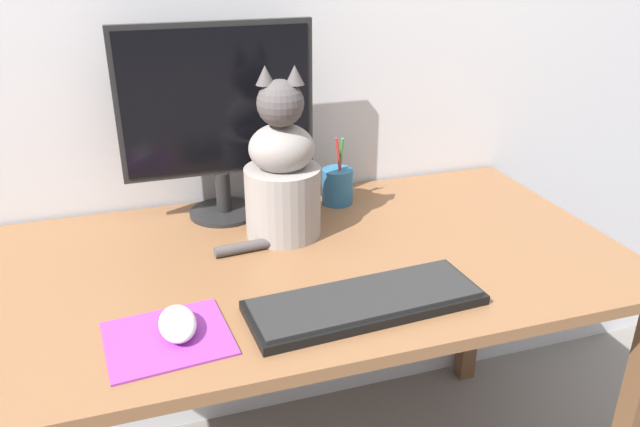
{
  "coord_description": "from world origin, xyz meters",
  "views": [
    {
      "loc": [
        -0.28,
        -1.13,
        1.36
      ],
      "look_at": [
        0.06,
        -0.05,
        0.84
      ],
      "focal_mm": 35.0,
      "sensor_mm": 36.0,
      "label": 1
    }
  ],
  "objects": [
    {
      "name": "computer_mouse_left",
      "position": [
        -0.24,
        -0.2,
        0.75
      ],
      "size": [
        0.06,
        0.11,
        0.04
      ],
      "color": "white",
      "rests_on": "mousepad_left"
    },
    {
      "name": "keyboard",
      "position": [
        0.1,
        -0.22,
        0.74
      ],
      "size": [
        0.45,
        0.18,
        0.02
      ],
      "rotation": [
        0.0,
        0.0,
        0.06
      ],
      "color": "black",
      "rests_on": "desk"
    },
    {
      "name": "monitor",
      "position": [
        -0.08,
        0.27,
        0.98
      ],
      "size": [
        0.45,
        0.17,
        0.46
      ],
      "color": "black",
      "rests_on": "desk"
    },
    {
      "name": "mousepad_left",
      "position": [
        -0.26,
        -0.21,
        0.73
      ],
      "size": [
        0.22,
        0.2,
        0.0
      ],
      "rotation": [
        0.0,
        0.0,
        0.09
      ],
      "color": "purple",
      "rests_on": "desk"
    },
    {
      "name": "desk",
      "position": [
        0.0,
        0.0,
        0.64
      ],
      "size": [
        1.47,
        0.74,
        0.72
      ],
      "color": "brown",
      "rests_on": "ground_plane"
    },
    {
      "name": "pen_cup",
      "position": [
        0.21,
        0.26,
        0.77
      ],
      "size": [
        0.08,
        0.08,
        0.18
      ],
      "color": "#286089",
      "rests_on": "desk"
    },
    {
      "name": "cat",
      "position": [
        0.03,
        0.12,
        0.87
      ],
      "size": [
        0.27,
        0.21,
        0.39
      ],
      "rotation": [
        0.0,
        0.0,
        -0.26
      ],
      "color": "gray",
      "rests_on": "desk"
    }
  ]
}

